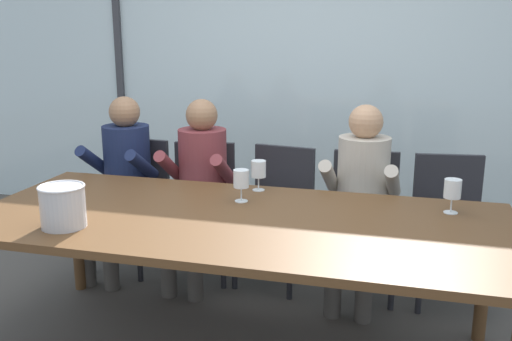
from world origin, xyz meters
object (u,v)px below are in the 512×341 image
Objects in this scene: person_maroon_top at (199,179)px; ice_bucket_primary at (63,206)px; chair_near_curtain at (136,193)px; chair_right_of_center at (364,211)px; chair_center at (278,203)px; person_beige_jumper at (361,190)px; dining_table at (238,228)px; chair_near_window_right at (448,216)px; person_navy_polo at (122,173)px; wine_glass_center_pour at (452,190)px; chair_left_of_center at (202,198)px; wine_glass_by_left_taster at (259,170)px; wine_glass_near_bucket at (241,180)px.

ice_bucket_primary is (-0.22, -1.19, 0.16)m from person_maroon_top.
chair_near_curtain and chair_right_of_center have the same top height.
person_beige_jumper is (0.55, -0.14, 0.17)m from chair_center.
chair_center is at bearing 91.14° from dining_table.
ice_bucket_primary reaches higher than chair_near_curtain.
person_beige_jumper is (-0.02, -0.13, 0.17)m from chair_right_of_center.
chair_near_window_right is (2.12, 0.03, 0.00)m from chair_near_curtain.
person_maroon_top reaches higher than chair_near_window_right.
person_navy_polo is 2.17m from wine_glass_center_pour.
chair_left_of_center is 5.13× the size of wine_glass_center_pour.
chair_near_window_right is 5.13× the size of wine_glass_by_left_taster.
chair_right_of_center is 0.52m from chair_near_window_right.
chair_near_curtain is 1.60m from chair_right_of_center.
ice_bucket_primary is 1.23× the size of wine_glass_center_pour.
person_maroon_top is 6.97× the size of wine_glass_near_bucket.
person_beige_jumper reaches higher than chair_right_of_center.
wine_glass_by_left_taster is (1.03, -0.50, 0.35)m from chair_near_curtain.
person_maroon_top is at bearing 178.64° from chair_near_window_right.
person_navy_polo is at bearing -164.42° from chair_center.
person_beige_jumper is 6.97× the size of wine_glass_center_pour.
wine_glass_center_pour is (1.03, -0.65, 0.35)m from chair_center.
dining_table is at bearing -33.37° from person_navy_polo.
person_beige_jumper is (0.53, 0.85, -0.00)m from dining_table.
wine_glass_near_bucket reaches higher than chair_right_of_center.
wine_glass_near_bucket is (0.47, -0.60, 0.18)m from person_maroon_top.
dining_table is 2.97× the size of chair_right_of_center.
wine_glass_center_pour is at bearing -7.93° from wine_glass_by_left_taster.
person_navy_polo is (-1.63, -0.13, 0.17)m from chair_right_of_center.
chair_left_of_center is 0.58m from person_navy_polo.
chair_left_of_center is 0.22m from person_maroon_top.
chair_right_of_center is 4.17× the size of ice_bucket_primary.
person_maroon_top reaches higher than chair_right_of_center.
chair_near_window_right is at bearing 85.77° from wine_glass_center_pour.
person_beige_jumper is 0.73m from wine_glass_center_pour.
chair_right_of_center is at bearing -8.05° from chair_left_of_center.
person_navy_polo is 5.66× the size of ice_bucket_primary.
person_maroon_top is 5.66× the size of ice_bucket_primary.
wine_glass_by_left_taster reaches higher than chair_near_curtain.
chair_near_curtain is 0.74× the size of person_maroon_top.
chair_left_of_center is at bearing -170.32° from chair_center.
chair_near_curtain is 1.00× the size of chair_right_of_center.
ice_bucket_primary reaches higher than chair_near_window_right.
person_beige_jumper is at bearing 45.58° from wine_glass_near_bucket.
person_maroon_top is (-0.52, 0.85, -0.00)m from dining_table.
chair_right_of_center is at bearing 41.35° from wine_glass_by_left_taster.
chair_right_of_center is 1.09m from person_maroon_top.
person_navy_polo is 1.00× the size of person_beige_jumper.
wine_glass_by_left_taster is (0.53, -0.49, 0.35)m from chair_left_of_center.
person_beige_jumper is at bearing 43.09° from ice_bucket_primary.
ice_bucket_primary reaches higher than wine_glass_center_pour.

